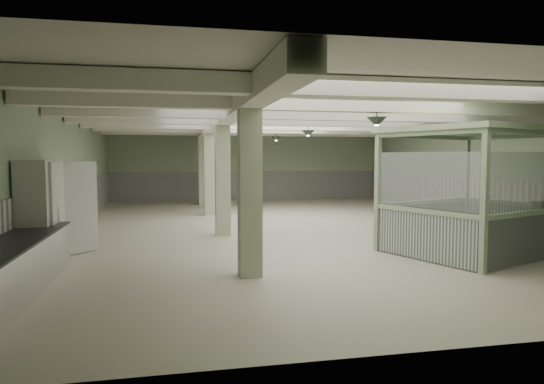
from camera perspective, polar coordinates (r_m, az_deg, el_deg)
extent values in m
plane|color=beige|center=(15.74, 2.94, -4.17)|extent=(20.00, 20.00, 0.00)
cube|color=silver|center=(15.63, 2.99, 9.00)|extent=(14.00, 20.00, 0.02)
cube|color=#92A584|center=(25.38, -2.77, 3.09)|extent=(14.00, 0.02, 3.60)
cube|color=#92A584|center=(6.44, 26.13, -0.63)|extent=(14.00, 0.02, 3.60)
cube|color=#92A584|center=(15.38, -23.17, 2.03)|extent=(0.02, 20.00, 3.60)
cube|color=#92A584|center=(18.63, 24.30, 2.32)|extent=(0.02, 20.00, 3.60)
cube|color=white|center=(15.45, -22.97, -1.86)|extent=(0.05, 19.90, 1.50)
cube|color=white|center=(18.67, 24.14, -0.90)|extent=(0.05, 19.90, 1.50)
cube|color=white|center=(25.40, -2.75, 0.72)|extent=(13.90, 0.05, 1.50)
cube|color=white|center=(15.18, -6.28, 8.29)|extent=(0.45, 19.90, 0.40)
cube|color=white|center=(8.61, 16.03, 11.56)|extent=(13.90, 0.35, 0.32)
cube|color=white|center=(10.87, 9.80, 10.09)|extent=(13.90, 0.35, 0.32)
cube|color=white|center=(13.22, 5.78, 9.07)|extent=(13.90, 0.35, 0.32)
cube|color=white|center=(15.62, 2.99, 8.34)|extent=(13.90, 0.35, 0.32)
cube|color=white|center=(18.04, 0.96, 7.79)|extent=(13.90, 0.35, 0.32)
cube|color=white|center=(20.48, -0.59, 7.36)|extent=(13.90, 0.35, 0.32)
cube|color=white|center=(22.94, -1.80, 7.02)|extent=(13.90, 0.35, 0.32)
cube|color=#AFC09B|center=(9.20, -2.64, 1.12)|extent=(0.42, 0.42, 3.60)
cube|color=#AFC09B|center=(14.15, -5.84, 2.19)|extent=(0.42, 0.42, 3.60)
cube|color=#AFC09B|center=(19.13, -7.38, 2.69)|extent=(0.42, 0.42, 3.60)
cube|color=#AFC09B|center=(23.12, -8.13, 2.94)|extent=(0.42, 0.42, 3.60)
cone|color=#2B392A|center=(11.03, 12.22, 8.04)|extent=(0.44, 0.44, 0.22)
cone|color=#2B392A|center=(16.21, 4.26, 6.87)|extent=(0.44, 0.44, 0.22)
cone|color=#2B392A|center=(21.06, 0.49, 6.27)|extent=(0.44, 0.44, 0.22)
cube|color=silver|center=(8.96, -28.55, -8.25)|extent=(0.85, 5.09, 0.88)
cube|color=black|center=(8.88, -28.65, -5.41)|extent=(0.89, 5.13, 0.04)
cube|color=silver|center=(11.68, -25.04, -1.94)|extent=(0.61, 2.45, 2.25)
cube|color=silver|center=(11.06, -24.01, -2.23)|extent=(0.06, 0.92, 2.15)
cube|color=silver|center=(12.23, -22.24, -1.60)|extent=(0.67, 0.72, 2.15)
cube|color=silver|center=(11.05, -23.81, -2.23)|extent=(0.02, 0.05, 0.30)
cube|color=silver|center=(12.15, -22.70, -1.65)|extent=(0.02, 0.05, 0.30)
cube|color=#A1BA94|center=(10.19, 23.71, -1.05)|extent=(0.15, 0.15, 2.85)
cube|color=#A1BA94|center=(12.00, 12.34, -0.05)|extent=(0.15, 0.15, 2.85)
cube|color=#A1BA94|center=(14.61, 21.86, 0.49)|extent=(0.15, 0.15, 2.85)
cube|color=#A1BA94|center=(12.38, 22.82, 6.71)|extent=(4.53, 4.20, 0.12)
cube|color=silver|center=(11.75, 28.22, -4.83)|extent=(3.02, 1.20, 1.05)
cube|color=silver|center=(11.63, 28.44, 1.17)|extent=(3.02, 1.20, 1.22)
cube|color=silver|center=(13.34, 17.48, -3.50)|extent=(3.02, 1.20, 1.05)
cube|color=silver|center=(13.24, 17.60, 1.79)|extent=(3.02, 1.20, 1.22)
cube|color=silver|center=(11.14, 17.46, -4.99)|extent=(1.00, 2.49, 1.05)
cube|color=silver|center=(11.02, 17.60, 1.34)|extent=(1.00, 2.49, 1.22)
cube|color=silver|center=(13.92, 26.54, -3.44)|extent=(1.00, 2.49, 1.05)
cube|color=silver|center=(13.82, 26.71, 1.63)|extent=(1.00, 2.49, 1.22)
cube|color=#616352|center=(13.52, 29.35, -3.53)|extent=(0.52, 0.64, 1.20)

